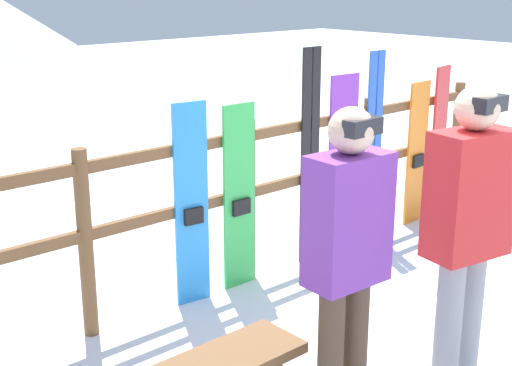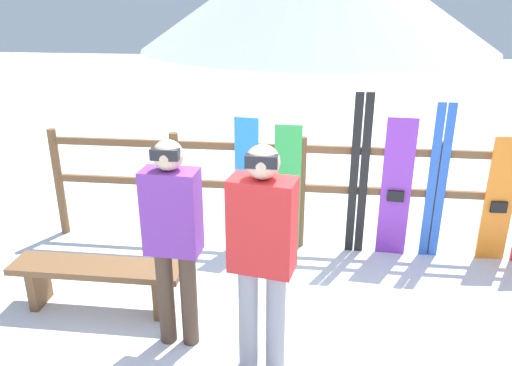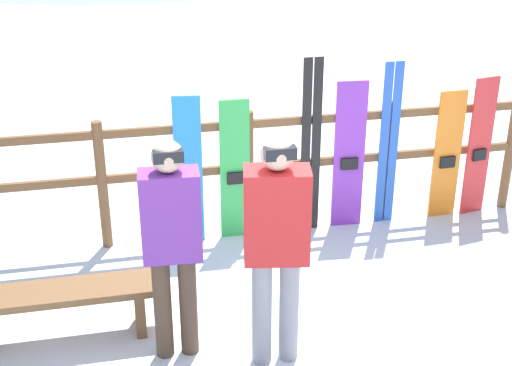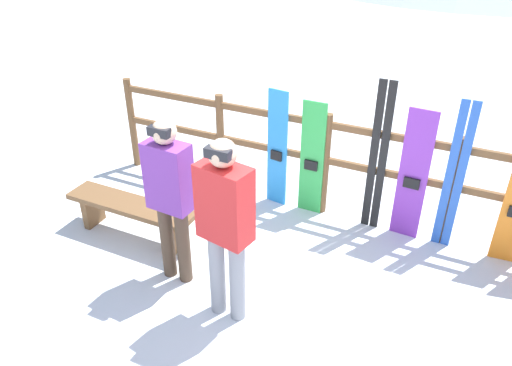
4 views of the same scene
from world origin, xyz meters
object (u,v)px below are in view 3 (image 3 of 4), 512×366
snowboard_orange (447,155)px  snowboard_red (479,148)px  snowboard_blue (189,171)px  snowboard_green (235,171)px  snowboard_purple (349,156)px  ski_pair_blue (389,145)px  bench (62,301)px  person_purple (172,235)px  person_red (276,237)px  ski_pair_black (311,147)px

snowboard_orange → snowboard_red: (0.35, 0.00, 0.06)m
snowboard_blue → snowboard_green: bearing=-0.0°
snowboard_purple → snowboard_red: snowboard_purple is taller
snowboard_green → snowboard_purple: snowboard_purple is taller
ski_pair_blue → snowboard_purple: bearing=-179.5°
bench → ski_pair_blue: size_ratio=0.91×
person_purple → snowboard_purple: person_purple is taller
person_purple → snowboard_red: (3.36, 1.75, -0.28)m
snowboard_green → snowboard_red: size_ratio=0.96×
person_red → snowboard_purple: size_ratio=1.17×
ski_pair_blue → snowboard_orange: size_ratio=1.24×
bench → snowboard_green: 2.16m
snowboard_blue → snowboard_orange: 2.68m
person_purple → snowboard_green: size_ratio=1.22×
person_red → snowboard_purple: (1.23, 1.98, -0.28)m
person_purple → snowboard_green: person_purple is taller
snowboard_green → snowboard_red: bearing=0.0°
person_purple → ski_pair_blue: size_ratio=1.02×
snowboard_green → snowboard_purple: (1.16, 0.00, 0.05)m
bench → snowboard_red: snowboard_red is taller
person_red → snowboard_blue: (-0.38, 1.98, -0.30)m
snowboard_green → ski_pair_black: ski_pair_black is taller
person_red → ski_pair_blue: 2.58m
snowboard_blue → snowboard_purple: snowboard_purple is taller
bench → person_purple: (0.84, -0.37, 0.68)m
ski_pair_blue → snowboard_orange: ski_pair_blue is taller
snowboard_green → snowboard_red: 2.58m
ski_pair_black → ski_pair_blue: 0.81m
person_red → snowboard_purple: person_red is taller
ski_pair_black → bench: bearing=-149.8°
snowboard_blue → snowboard_purple: (1.61, 0.00, 0.02)m
snowboard_red → ski_pair_blue: bearing=179.8°
snowboard_purple → bench: bearing=-153.5°
bench → ski_pair_blue: 3.52m
snowboard_blue → ski_pair_black: (1.21, 0.00, 0.15)m
snowboard_red → snowboard_blue: bearing=180.0°
snowboard_orange → ski_pair_blue: bearing=179.7°
bench → person_red: size_ratio=0.87×
person_purple → snowboard_purple: size_ratio=1.13×
person_purple → snowboard_red: bearing=27.6°
person_red → ski_pair_blue: bearing=50.5°
snowboard_purple → snowboard_red: (1.42, -0.00, -0.02)m
ski_pair_black → snowboard_purple: ski_pair_black is taller
person_purple → snowboard_red: person_purple is taller
bench → ski_pair_black: 2.81m
snowboard_green → ski_pair_blue: bearing=0.1°
snowboard_blue → snowboard_orange: size_ratio=1.09×
ski_pair_black → ski_pair_blue: size_ratio=1.05×
snowboard_purple → snowboard_red: size_ratio=1.03×
snowboard_blue → snowboard_red: snowboard_blue is taller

